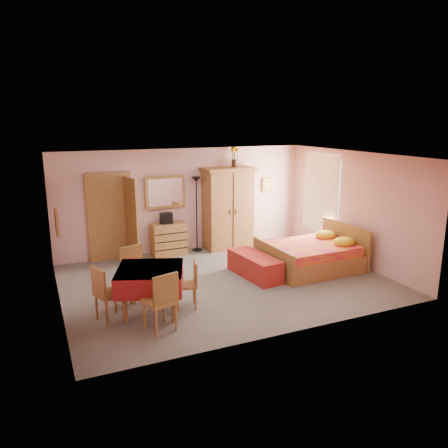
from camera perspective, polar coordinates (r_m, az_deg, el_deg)
name	(u,v)px	position (r m, az deg, el deg)	size (l,w,h in m)	color
floor	(225,281)	(9.23, 0.19, -7.42)	(6.50, 6.50, 0.00)	#5E5953
ceiling	(226,156)	(8.65, 0.20, 8.89)	(6.50, 6.50, 0.00)	brown
wall_back	(185,200)	(11.13, -5.08, 3.13)	(6.50, 0.10, 2.60)	#CA9792
wall_front	(293,254)	(6.72, 8.96, -3.95)	(6.50, 0.10, 2.60)	#CA9792
wall_left	(55,238)	(8.12, -21.24, -1.67)	(0.10, 5.00, 2.60)	#CA9792
wall_right	(353,208)	(10.57, 16.50, 2.07)	(0.10, 5.00, 2.60)	#CA9792
doorway	(110,218)	(10.70, -14.66, 0.82)	(1.06, 0.12, 2.15)	#9E6B35
window	(321,194)	(11.44, 12.53, 3.91)	(0.08, 1.40, 1.95)	white
picture_left	(57,222)	(7.44, -21.01, 0.20)	(0.04, 0.32, 0.42)	orange
picture_back	(267,185)	(12.01, 5.64, 5.10)	(0.30, 0.04, 0.40)	#D8BF59
chest_of_drawers	(169,239)	(10.93, -7.18, -1.96)	(0.85, 0.42, 0.80)	#A46D37
wall_mirror	(165,192)	(10.88, -7.68, 4.16)	(1.02, 0.05, 0.80)	silver
stereo	(166,218)	(10.80, -7.55, 0.76)	(0.28, 0.21, 0.26)	black
floor_lamp	(197,214)	(11.07, -3.59, 1.27)	(0.24, 0.24, 1.91)	black
wardrobe	(228,208)	(11.29, 0.52, 2.07)	(1.35, 0.69, 2.11)	#975E33
sunflower_vase	(234,157)	(11.29, 1.37, 8.79)	(0.20, 0.20, 0.51)	gold
bed	(310,249)	(9.98, 11.19, -3.17)	(2.06, 1.62, 0.95)	#C71351
bench	(255,266)	(9.42, 4.01, -5.46)	(0.53, 1.44, 0.48)	maroon
dining_table	(151,290)	(7.77, -9.54, -8.55)	(1.11, 1.11, 0.81)	maroon
chair_south	(159,301)	(7.11, -8.43, -9.87)	(0.45, 0.45, 0.99)	#A77138
chair_north	(137,274)	(8.33, -11.27, -6.39)	(0.45, 0.45, 1.00)	olive
chair_west	(110,293)	(7.61, -14.62, -8.70)	(0.44, 0.44, 0.96)	brown
chair_east	(186,284)	(7.90, -5.02, -7.84)	(0.39, 0.39, 0.86)	#A47337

